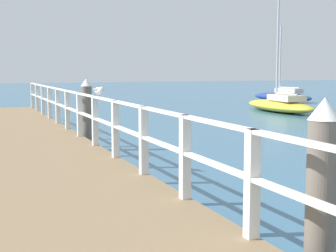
{
  "coord_description": "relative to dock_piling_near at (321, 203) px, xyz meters",
  "views": [
    {
      "loc": [
        -0.99,
        -0.02,
        2.16
      ],
      "look_at": [
        3.02,
        9.82,
        0.92
      ],
      "focal_mm": 52.39,
      "sensor_mm": 36.0,
      "label": 1
    }
  ],
  "objects": [
    {
      "name": "pier_railing",
      "position": [
        -0.38,
        7.68,
        0.21
      ],
      "size": [
        0.12,
        20.72,
        1.07
      ],
      "color": "silver",
      "rests_on": "pier_deck"
    },
    {
      "name": "pier_deck",
      "position": [
        -1.9,
        7.68,
        -0.71
      ],
      "size": [
        3.2,
        22.2,
        0.52
      ],
      "primitive_type": "cube",
      "color": "#846B4C",
      "rests_on": "ground_plane"
    },
    {
      "name": "seagull_foreground",
      "position": [
        -0.38,
        6.55,
        0.76
      ],
      "size": [
        0.21,
        0.48,
        0.21
      ],
      "rotation": [
        0.0,
        0.0,
        3.31
      ],
      "color": "white",
      "rests_on": "pier_railing"
    },
    {
      "name": "boat_2",
      "position": [
        16.54,
        23.95,
        -0.6
      ],
      "size": [
        2.54,
        5.05,
        5.03
      ],
      "rotation": [
        0.0,
        0.0,
        0.22
      ],
      "color": "navy",
      "rests_on": "ground_plane"
    },
    {
      "name": "dock_piling_far",
      "position": [
        0.0,
        9.35,
        0.0
      ],
      "size": [
        0.29,
        0.29,
        1.91
      ],
      "color": "#6B6056",
      "rests_on": "ground_plane"
    },
    {
      "name": "boat_0",
      "position": [
        11.81,
        17.5,
        -0.59
      ],
      "size": [
        2.37,
        5.88,
        7.22
      ],
      "rotation": [
        0.0,
        0.0,
        -0.09
      ],
      "color": "gold",
      "rests_on": "ground_plane"
    },
    {
      "name": "dock_piling_near",
      "position": [
        0.0,
        0.0,
        0.0
      ],
      "size": [
        0.29,
        0.29,
        1.91
      ],
      "color": "#6B6056",
      "rests_on": "ground_plane"
    }
  ]
}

